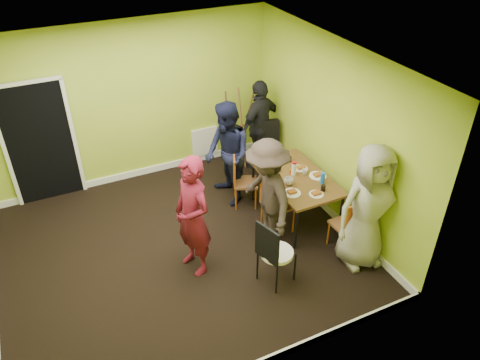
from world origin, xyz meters
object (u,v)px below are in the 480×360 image
at_px(orange_bottle, 290,171).
at_px(person_back_end, 260,125).
at_px(person_left_near, 266,195).
at_px(chair_left_far, 241,178).
at_px(chair_front_end, 350,223).
at_px(chair_left_near, 274,201).
at_px(easel, 238,125).
at_px(chair_back_end, 268,137).
at_px(blue_bottle, 323,178).
at_px(chair_bentwood, 273,251).
at_px(person_standing, 193,217).
at_px(person_front_end, 368,208).
at_px(dining_table, 296,179).
at_px(thermos, 294,169).
at_px(person_left_far, 227,154).

relative_size(orange_bottle, person_back_end, 0.04).
bearing_deg(person_left_near, orange_bottle, 126.52).
bearing_deg(chair_left_far, person_left_near, 18.09).
bearing_deg(chair_front_end, chair_left_near, 129.98).
xyz_separation_m(chair_front_end, person_back_end, (-0.06, 2.65, 0.34)).
distance_m(chair_left_far, orange_bottle, 0.84).
bearing_deg(easel, chair_back_end, -59.00).
distance_m(easel, person_left_near, 2.40).
bearing_deg(chair_front_end, orange_bottle, 103.12).
height_order(blue_bottle, orange_bottle, blue_bottle).
relative_size(chair_left_far, chair_bentwood, 0.91).
bearing_deg(person_standing, chair_back_end, 115.81).
relative_size(chair_left_near, chair_bentwood, 1.00).
bearing_deg(person_front_end, chair_left_near, 133.64).
bearing_deg(person_left_near, chair_front_end, 56.18).
height_order(dining_table, chair_front_end, chair_front_end).
height_order(dining_table, person_front_end, person_front_end).
relative_size(chair_bentwood, person_left_near, 0.59).
relative_size(orange_bottle, person_front_end, 0.04).
xyz_separation_m(chair_bentwood, person_back_end, (1.22, 2.74, 0.29)).
height_order(chair_bentwood, blue_bottle, chair_bentwood).
bearing_deg(person_back_end, dining_table, 59.55).
distance_m(chair_back_end, person_back_end, 0.25).
distance_m(blue_bottle, person_left_near, 0.97).
bearing_deg(person_front_end, dining_table, 111.11).
bearing_deg(chair_front_end, thermos, 102.42).
relative_size(chair_back_end, chair_front_end, 1.10).
relative_size(dining_table, chair_front_end, 1.66).
bearing_deg(easel, person_left_far, -123.03).
relative_size(chair_front_end, blue_bottle, 5.01).
distance_m(person_standing, person_left_far, 1.68).
distance_m(chair_front_end, blue_bottle, 0.79).
bearing_deg(person_front_end, chair_back_end, 98.44).
distance_m(chair_front_end, person_left_far, 2.20).
height_order(chair_left_far, person_standing, person_standing).
bearing_deg(person_back_end, chair_back_end, 82.19).
bearing_deg(thermos, chair_back_end, 78.52).
relative_size(chair_back_end, person_front_end, 0.53).
relative_size(chair_left_far, person_back_end, 0.54).
distance_m(person_standing, person_back_end, 2.88).
xyz_separation_m(chair_left_near, person_standing, (-1.35, -0.23, 0.31)).
bearing_deg(chair_left_far, chair_front_end, 50.57).
distance_m(orange_bottle, person_back_end, 1.50).
relative_size(chair_bentwood, person_front_end, 0.55).
xyz_separation_m(easel, person_back_end, (0.27, -0.34, 0.10)).
xyz_separation_m(orange_bottle, person_standing, (-1.80, -0.54, 0.10)).
height_order(easel, person_standing, person_standing).
height_order(chair_back_end, easel, easel).
height_order(chair_left_near, thermos, chair_left_near).
distance_m(chair_left_far, chair_front_end, 1.92).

